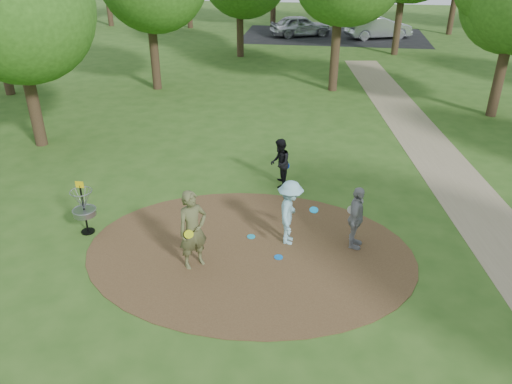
# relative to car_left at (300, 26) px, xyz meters

# --- Properties ---
(ground) EXTENTS (100.00, 100.00, 0.00)m
(ground) POSITION_rel_car_left_xyz_m (0.59, -29.53, -0.79)
(ground) COLOR #2D5119
(ground) RESTS_ON ground
(dirt_clearing) EXTENTS (8.40, 8.40, 0.02)m
(dirt_clearing) POSITION_rel_car_left_xyz_m (0.59, -29.53, -0.78)
(dirt_clearing) COLOR #47301C
(dirt_clearing) RESTS_ON ground
(footpath) EXTENTS (7.55, 39.89, 0.01)m
(footpath) POSITION_rel_car_left_xyz_m (7.09, -27.53, -0.78)
(footpath) COLOR #8C7A5B
(footpath) RESTS_ON ground
(parking_lot) EXTENTS (14.00, 8.00, 0.01)m
(parking_lot) POSITION_rel_car_left_xyz_m (2.59, 0.47, -0.78)
(parking_lot) COLOR black
(parking_lot) RESTS_ON ground
(player_observer_with_disc) EXTENTS (0.87, 0.86, 2.03)m
(player_observer_with_disc) POSITION_rel_car_left_xyz_m (-0.64, -30.29, 0.23)
(player_observer_with_disc) COLOR brown
(player_observer_with_disc) RESTS_ON ground
(player_throwing_with_disc) EXTENTS (1.07, 1.16, 1.77)m
(player_throwing_with_disc) POSITION_rel_car_left_xyz_m (1.56, -28.94, 0.10)
(player_throwing_with_disc) COLOR #8AC2CE
(player_throwing_with_disc) RESTS_ON ground
(player_walking_with_disc) EXTENTS (0.64, 0.80, 1.58)m
(player_walking_with_disc) POSITION_rel_car_left_xyz_m (0.98, -25.70, 0.00)
(player_walking_with_disc) COLOR black
(player_walking_with_disc) RESTS_ON ground
(player_waiting_with_disc) EXTENTS (0.62, 1.07, 1.71)m
(player_waiting_with_disc) POSITION_rel_car_left_xyz_m (3.23, -28.92, 0.07)
(player_waiting_with_disc) COLOR gray
(player_waiting_with_disc) RESTS_ON ground
(disc_ground_cyan) EXTENTS (0.22, 0.22, 0.02)m
(disc_ground_cyan) POSITION_rel_car_left_xyz_m (0.54, -28.88, -0.76)
(disc_ground_cyan) COLOR #1694B5
(disc_ground_cyan) RESTS_ON dirt_clearing
(disc_ground_blue) EXTENTS (0.22, 0.22, 0.02)m
(disc_ground_blue) POSITION_rel_car_left_xyz_m (1.36, -29.72, -0.76)
(disc_ground_blue) COLOR blue
(disc_ground_blue) RESTS_ON dirt_clearing
(car_left) EXTENTS (4.98, 3.51, 1.57)m
(car_left) POSITION_rel_car_left_xyz_m (0.00, 0.00, 0.00)
(car_left) COLOR #AFB1B7
(car_left) RESTS_ON ground
(car_right) EXTENTS (5.18, 3.44, 1.61)m
(car_right) POSITION_rel_car_left_xyz_m (5.91, -0.04, 0.02)
(car_right) COLOR #AFB1B7
(car_right) RESTS_ON ground
(disc_golf_basket) EXTENTS (0.63, 0.63, 1.54)m
(disc_golf_basket) POSITION_rel_car_left_xyz_m (-3.91, -29.23, 0.09)
(disc_golf_basket) COLOR black
(disc_golf_basket) RESTS_ON ground
(tree_ring) EXTENTS (36.88, 45.63, 9.00)m
(tree_ring) POSITION_rel_car_left_xyz_m (1.86, -21.59, 4.37)
(tree_ring) COLOR #332316
(tree_ring) RESTS_ON ground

